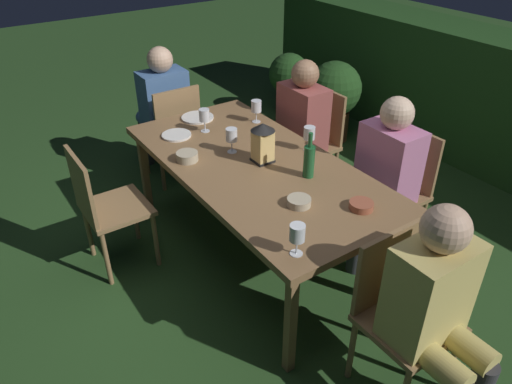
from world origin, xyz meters
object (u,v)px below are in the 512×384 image
Objects in this scene: person_in_pink at (381,174)px; plate_b at (198,118)px; chair_side_right_a at (314,138)px; wine_glass_a at (309,134)px; person_in_rust at (296,126)px; person_in_blue at (162,105)px; green_bottle_on_table at (309,160)px; person_in_mustard at (438,310)px; plate_a at (176,135)px; potted_plant_corner at (334,96)px; potted_plant_by_hedge at (289,79)px; dining_table at (256,170)px; chair_side_left_a at (105,205)px; chair_head_far at (399,308)px; wine_glass_e at (256,107)px; wine_glass_b at (297,234)px; bowl_olives at (361,205)px; lantern_centerpiece at (263,141)px; chair_side_right_b at (398,185)px; wine_glass_c at (232,136)px; wine_glass_d at (204,116)px; chair_head_near at (174,129)px; bowl_salad at (299,202)px; bowl_bread at (187,156)px.

person_in_pink is 4.71× the size of plate_b.
wine_glass_a reaches higher than chair_side_right_a.
person_in_blue is at bearing -145.45° from person_in_rust.
person_in_mustard is at bearing -8.71° from green_bottle_on_table.
plate_a is 0.33m from plate_b.
person_in_rust is at bearing 146.12° from green_bottle_on_table.
potted_plant_corner is at bearing 99.02° from plate_b.
green_bottle_on_table is 2.67m from potted_plant_by_hedge.
chair_side_left_a is at bearing -116.94° from dining_table.
chair_head_far is 5.15× the size of wine_glass_e.
person_in_blue is at bearing 180.00° from dining_table.
wine_glass_b is at bearing -138.02° from chair_head_far.
bowl_olives is (1.19, -0.49, 0.11)m from person_in_rust.
lantern_centerpiece reaches higher than wine_glass_b.
wine_glass_c reaches higher than chair_side_right_b.
wine_glass_e is (-0.97, -0.32, 0.20)m from person_in_pink.
bowl_olives is at bearing -58.36° from person_in_pink.
chair_head_far is at bearing 1.05° from wine_glass_d.
chair_side_right_b is at bearing 27.50° from chair_head_near.
person_in_mustard is 0.91m from bowl_salad.
potted_plant_corner is (-2.33, 1.68, -0.02)m from chair_head_far.
chair_head_near is (-2.47, 0.00, 0.00)m from chair_head_far.
person_in_mustard is at bearing -2.05° from lantern_centerpiece.
chair_head_near is at bearing -152.50° from chair_side_right_b.
chair_side_left_a is 1.34m from green_bottle_on_table.
chair_head_far is at bearing 27.50° from chair_side_left_a.
potted_plant_corner is (-1.84, 1.49, -0.28)m from bowl_olives.
lantern_centerpiece is 1.57× the size of wine_glass_c.
person_in_rust is 1.20m from person_in_blue.
green_bottle_on_table reaches higher than wine_glass_d.
wine_glass_b reaches higher than potted_plant_corner.
chair_side_right_b is at bearing 40.97° from wine_glass_d.
bowl_olives is (0.30, -0.49, 0.11)m from person_in_pink.
green_bottle_on_table is at bearing -42.91° from chair_side_right_a.
dining_table is 0.43m from wine_glass_a.
wine_glass_b reaches higher than chair_side_right_b.
chair_side_left_a is at bearing -157.80° from wine_glass_b.
person_in_pink is at bearing 35.74° from wine_glass_a.
wine_glass_e is at bearing 169.50° from person_in_mustard.
chair_head_near is at bearing -174.58° from bowl_olives.
person_in_rust reaches higher than chair_side_right_a.
chair_side_right_b is 1.00× the size of chair_head_far.
dining_table is 2.52m from potted_plant_by_hedge.
bowl_bread is (0.95, -0.34, 0.27)m from chair_head_near.
chair_head_near is 4.18× the size of plate_a.
wine_glass_d reaches higher than chair_head_near.
person_in_rust is at bearing -56.87° from potted_plant_corner.
chair_side_left_a is at bearing -111.16° from wine_glass_a.
wine_glass_d is at bearing 77.85° from plate_a.
person_in_blue is (-0.20, 0.00, 0.15)m from chair_head_near.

